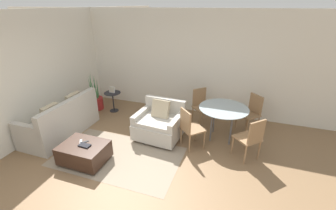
% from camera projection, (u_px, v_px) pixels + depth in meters
% --- Properties ---
extents(ground_plane, '(20.00, 20.00, 0.00)m').
position_uv_depth(ground_plane, '(131.00, 187.00, 3.81)').
color(ground_plane, brown).
extents(wall_back, '(12.00, 0.06, 2.75)m').
position_uv_depth(wall_back, '(185.00, 63.00, 6.09)').
color(wall_back, silver).
rests_on(wall_back, ground_plane).
extents(wall_left, '(0.06, 12.00, 2.75)m').
position_uv_depth(wall_left, '(50.00, 70.00, 5.38)').
color(wall_left, silver).
rests_on(wall_left, ground_plane).
extents(area_rug, '(2.51, 1.47, 0.01)m').
position_uv_depth(area_rug, '(118.00, 156.00, 4.57)').
color(area_rug, gray).
rests_on(area_rug, ground_plane).
extents(couch, '(0.84, 1.77, 0.91)m').
position_uv_depth(couch, '(62.00, 122.00, 5.24)').
color(couch, '#B2ADA3').
rests_on(couch, ground_plane).
extents(armchair, '(1.06, 0.95, 0.89)m').
position_uv_depth(armchair, '(160.00, 124.00, 5.12)').
color(armchair, '#B2ADA3').
rests_on(armchair, ground_plane).
extents(ottoman, '(0.86, 0.65, 0.39)m').
position_uv_depth(ottoman, '(84.00, 152.00, 4.35)').
color(ottoman, '#382319').
rests_on(ottoman, ground_plane).
extents(book_stack, '(0.23, 0.13, 0.03)m').
position_uv_depth(book_stack, '(85.00, 145.00, 4.23)').
color(book_stack, black).
rests_on(book_stack, ottoman).
extents(tv_remote_primary, '(0.13, 0.16, 0.01)m').
position_uv_depth(tv_remote_primary, '(81.00, 142.00, 4.35)').
color(tv_remote_primary, '#B7B7BC').
rests_on(tv_remote_primary, ottoman).
extents(tv_remote_secondary, '(0.14, 0.15, 0.01)m').
position_uv_depth(tv_remote_secondary, '(85.00, 142.00, 4.35)').
color(tv_remote_secondary, black).
rests_on(tv_remote_secondary, ottoman).
extents(potted_plant, '(0.44, 0.44, 1.12)m').
position_uv_depth(potted_plant, '(95.00, 101.00, 6.56)').
color(potted_plant, maroon).
rests_on(potted_plant, ground_plane).
extents(side_table, '(0.46, 0.46, 0.57)m').
position_uv_depth(side_table, '(113.00, 98.00, 6.35)').
color(side_table, black).
rests_on(side_table, ground_plane).
extents(picture_frame, '(0.18, 0.07, 0.17)m').
position_uv_depth(picture_frame, '(112.00, 90.00, 6.24)').
color(picture_frame, silver).
rests_on(picture_frame, side_table).
extents(dining_table, '(1.08, 1.08, 0.76)m').
position_uv_depth(dining_table, '(223.00, 112.00, 4.93)').
color(dining_table, '#99A8AD').
rests_on(dining_table, ground_plane).
extents(dining_chair_near_left, '(0.59, 0.59, 0.90)m').
position_uv_depth(dining_chair_near_left, '(189.00, 126.00, 4.65)').
color(dining_chair_near_left, '#93704C').
rests_on(dining_chair_near_left, ground_plane).
extents(dining_chair_near_right, '(0.59, 0.59, 0.90)m').
position_uv_depth(dining_chair_near_right, '(251.00, 137.00, 4.29)').
color(dining_chair_near_right, '#93704C').
rests_on(dining_chair_near_right, ground_plane).
extents(dining_chair_far_left, '(0.59, 0.59, 0.90)m').
position_uv_depth(dining_chair_far_left, '(201.00, 104.00, 5.70)').
color(dining_chair_far_left, '#93704C').
rests_on(dining_chair_far_left, ground_plane).
extents(dining_chair_far_right, '(0.59, 0.59, 0.90)m').
position_uv_depth(dining_chair_far_right, '(252.00, 111.00, 5.34)').
color(dining_chair_far_right, '#93704C').
rests_on(dining_chair_far_right, ground_plane).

